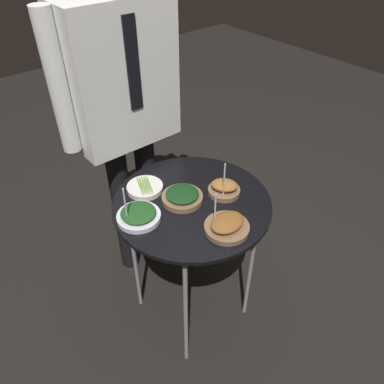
# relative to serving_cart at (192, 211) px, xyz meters

# --- Properties ---
(ground_plane) EXTENTS (8.00, 8.00, 0.00)m
(ground_plane) POSITION_rel_serving_cart_xyz_m (0.00, 0.00, -0.72)
(ground_plane) COLOR black
(serving_cart) EXTENTS (0.68, 0.68, 0.78)m
(serving_cart) POSITION_rel_serving_cart_xyz_m (0.00, 0.00, 0.00)
(serving_cart) COLOR black
(serving_cart) RESTS_ON ground_plane
(bowl_asparagus_front_left) EXTENTS (0.16, 0.16, 0.03)m
(bowl_asparagus_front_left) POSITION_rel_serving_cart_xyz_m (-0.11, 0.19, 0.07)
(bowl_asparagus_front_left) COLOR silver
(bowl_asparagus_front_left) RESTS_ON serving_cart
(bowl_spinach_back_left) EXTENTS (0.18, 0.18, 0.05)m
(bowl_spinach_back_left) POSITION_rel_serving_cart_xyz_m (-0.03, 0.03, 0.08)
(bowl_spinach_back_left) COLOR brown
(bowl_spinach_back_left) RESTS_ON serving_cart
(bowl_roast_front_center) EXTENTS (0.14, 0.14, 0.18)m
(bowl_roast_front_center) POSITION_rel_serving_cart_xyz_m (0.14, -0.05, 0.09)
(bowl_roast_front_center) COLOR brown
(bowl_roast_front_center) RESTS_ON serving_cart
(bowl_roast_back_right) EXTENTS (0.18, 0.18, 0.17)m
(bowl_roast_back_right) POSITION_rel_serving_cart_xyz_m (-0.01, -0.22, 0.08)
(bowl_roast_back_right) COLOR brown
(bowl_roast_back_right) RESTS_ON serving_cart
(bowl_spinach_mid_right) EXTENTS (0.18, 0.18, 0.18)m
(bowl_spinach_mid_right) POSITION_rel_serving_cart_xyz_m (-0.24, 0.05, 0.08)
(bowl_spinach_mid_right) COLOR silver
(bowl_spinach_mid_right) RESTS_ON serving_cart
(waiter_figure) EXTENTS (0.64, 0.24, 1.73)m
(waiter_figure) POSITION_rel_serving_cart_xyz_m (0.00, 0.50, 0.38)
(waiter_figure) COLOR black
(waiter_figure) RESTS_ON ground_plane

